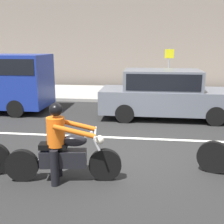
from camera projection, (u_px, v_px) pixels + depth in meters
name	position (u px, v px, depth m)	size (l,w,h in m)	color
ground_plane	(130.00, 150.00, 7.04)	(80.00, 80.00, 0.00)	black
sidewalk_slab	(139.00, 93.00, 14.74)	(40.00, 4.40, 0.14)	#99968E
lane_marking_stripe	(145.00, 139.00, 7.86)	(18.00, 0.14, 0.01)	silver
motorcycle_with_rider_orange_stripe	(63.00, 150.00, 5.32)	(2.22, 0.74, 1.54)	black
parked_sedan_slate_gray	(166.00, 94.00, 9.91)	(4.75, 1.82, 1.72)	slate
street_sign_post	(169.00, 66.00, 14.05)	(0.44, 0.08, 2.24)	gray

